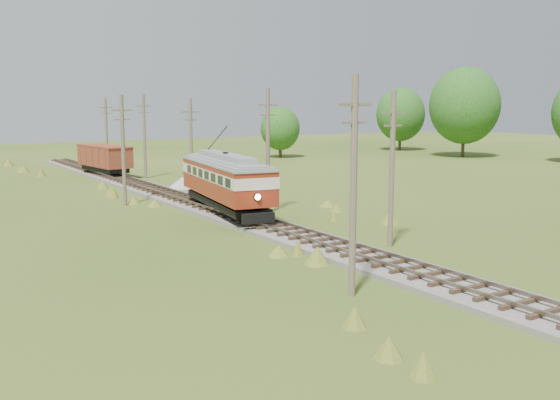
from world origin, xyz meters
TOP-DOWN VIEW (x-y plane):
  - railbed_main at (0.00, 34.00)m, footprint 3.60×96.00m
  - streetcar at (-0.00, 31.45)m, footprint 4.97×12.96m
  - gondola at (0.00, 60.42)m, footprint 3.83×9.00m
  - gravel_pile at (3.62, 47.12)m, footprint 2.95×3.13m
  - utility_pole_r_2 at (3.30, 18.00)m, footprint 1.60×0.30m
  - utility_pole_r_3 at (3.20, 31.00)m, footprint 1.60×0.30m
  - utility_pole_r_4 at (3.00, 44.00)m, footprint 1.60×0.30m
  - utility_pole_r_5 at (3.40, 57.00)m, footprint 1.60×0.30m
  - utility_pole_r_6 at (3.20, 70.00)m, footprint 1.60×0.30m
  - utility_pole_l_a at (-4.20, 12.00)m, footprint 1.60×0.30m
  - utility_pole_l_b at (-4.50, 40.00)m, footprint 1.60×0.30m
  - tree_right_4 at (54.00, 58.00)m, footprint 10.50×10.50m
  - tree_right_5 at (56.00, 74.00)m, footprint 8.40×8.40m
  - tree_mid_b at (30.00, 72.00)m, footprint 5.88×5.88m

SIDE VIEW (x-z plane):
  - railbed_main at x=0.00m, z-range -0.09..0.48m
  - gravel_pile at x=3.62m, z-range -0.03..1.04m
  - gondola at x=0.00m, z-range 0.68..3.58m
  - streetcar at x=0.00m, z-range -0.22..5.63m
  - utility_pole_r_4 at x=3.00m, z-range 0.12..8.52m
  - tree_mid_b at x=30.00m, z-range 0.54..8.12m
  - utility_pole_r_2 at x=3.30m, z-range 0.12..8.72m
  - utility_pole_l_b at x=-4.50m, z-range 0.12..8.72m
  - utility_pole_r_6 at x=3.20m, z-range 0.12..8.82m
  - utility_pole_r_5 at x=3.40m, z-range 0.13..9.03m
  - utility_pole_r_3 at x=3.20m, z-range 0.13..9.13m
  - utility_pole_l_a at x=-4.20m, z-range 0.13..9.13m
  - tree_right_5 at x=56.00m, z-range 0.78..11.60m
  - tree_right_4 at x=54.00m, z-range 0.98..14.51m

